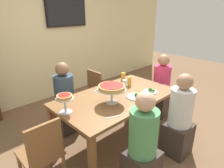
% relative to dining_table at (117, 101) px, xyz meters
% --- Properties ---
extents(ground_plane, '(12.00, 12.00, 0.00)m').
position_rel_dining_table_xyz_m(ground_plane, '(0.00, 0.00, -0.66)').
color(ground_plane, brown).
extents(rear_partition, '(8.00, 0.12, 2.80)m').
position_rel_dining_table_xyz_m(rear_partition, '(0.00, 2.20, 0.74)').
color(rear_partition, beige).
rests_on(rear_partition, ground_plane).
extents(dining_table, '(1.71, 0.96, 0.74)m').
position_rel_dining_table_xyz_m(dining_table, '(0.00, 0.00, 0.00)').
color(dining_table, brown).
rests_on(dining_table, ground_plane).
extents(television, '(0.95, 0.05, 0.56)m').
position_rel_dining_table_xyz_m(television, '(0.60, 2.11, 1.14)').
color(television, black).
extents(diner_head_east, '(0.34, 0.34, 1.15)m').
position_rel_dining_table_xyz_m(diner_head_east, '(1.15, 0.00, -0.16)').
color(diner_head_east, '#382D28').
rests_on(diner_head_east, ground_plane).
extents(diner_near_right, '(0.34, 0.34, 1.15)m').
position_rel_dining_table_xyz_m(diner_near_right, '(0.40, -0.76, -0.16)').
color(diner_near_right, '#382D28').
rests_on(diner_near_right, ground_plane).
extents(diner_near_left, '(0.34, 0.34, 1.15)m').
position_rel_dining_table_xyz_m(diner_near_left, '(-0.38, -0.75, -0.16)').
color(diner_near_left, '#382D28').
rests_on(diner_near_left, ground_plane).
extents(diner_far_left, '(0.34, 0.34, 1.15)m').
position_rel_dining_table_xyz_m(diner_far_left, '(-0.39, 0.76, -0.16)').
color(diner_far_left, '#382D28').
rests_on(diner_far_left, ground_plane).
extents(chair_head_west, '(0.40, 0.40, 0.87)m').
position_rel_dining_table_xyz_m(chair_head_west, '(-1.16, -0.05, -0.17)').
color(chair_head_west, brown).
rests_on(chair_head_west, ground_plane).
extents(chair_far_right, '(0.40, 0.40, 0.87)m').
position_rel_dining_table_xyz_m(chair_far_right, '(0.35, 0.80, -0.17)').
color(chair_far_right, brown).
rests_on(chair_far_right, ground_plane).
extents(deep_dish_pizza_stand, '(0.37, 0.37, 0.25)m').
position_rel_dining_table_xyz_m(deep_dish_pizza_stand, '(-0.20, -0.11, 0.29)').
color(deep_dish_pizza_stand, silver).
rests_on(deep_dish_pizza_stand, dining_table).
extents(personal_pizza_stand, '(0.21, 0.21, 0.23)m').
position_rel_dining_table_xyz_m(personal_pizza_stand, '(-0.76, 0.09, 0.25)').
color(personal_pizza_stand, silver).
rests_on(personal_pizza_stand, dining_table).
extents(salad_plate_near_diner, '(0.25, 0.25, 0.07)m').
position_rel_dining_table_xyz_m(salad_plate_near_diner, '(0.16, -0.22, 0.10)').
color(salad_plate_near_diner, white).
rests_on(salad_plate_near_diner, dining_table).
extents(salad_plate_far_diner, '(0.20, 0.20, 0.07)m').
position_rel_dining_table_xyz_m(salad_plate_far_diner, '(0.44, -0.25, 0.10)').
color(salad_plate_far_diner, white).
rests_on(salad_plate_far_diner, dining_table).
extents(beer_glass_amber_tall, '(0.08, 0.08, 0.13)m').
position_rel_dining_table_xyz_m(beer_glass_amber_tall, '(0.53, 0.37, 0.15)').
color(beer_glass_amber_tall, gold).
rests_on(beer_glass_amber_tall, dining_table).
extents(beer_glass_amber_short, '(0.07, 0.07, 0.14)m').
position_rel_dining_table_xyz_m(beer_glass_amber_short, '(0.41, 0.13, 0.16)').
color(beer_glass_amber_short, gold).
rests_on(beer_glass_amber_short, dining_table).
extents(water_glass_clear_near, '(0.07, 0.07, 0.11)m').
position_rel_dining_table_xyz_m(water_glass_clear_near, '(0.33, 0.16, 0.14)').
color(water_glass_clear_near, white).
rests_on(water_glass_clear_near, dining_table).
extents(cutlery_fork_near, '(0.17, 0.08, 0.00)m').
position_rel_dining_table_xyz_m(cutlery_fork_near, '(-0.44, -0.37, 0.09)').
color(cutlery_fork_near, silver).
rests_on(cutlery_fork_near, dining_table).
extents(cutlery_knife_near, '(0.18, 0.02, 0.00)m').
position_rel_dining_table_xyz_m(cutlery_knife_near, '(-0.06, 0.35, 0.09)').
color(cutlery_knife_near, silver).
rests_on(cutlery_knife_near, dining_table).
extents(cutlery_fork_far, '(0.18, 0.05, 0.00)m').
position_rel_dining_table_xyz_m(cutlery_fork_far, '(0.71, 0.39, 0.09)').
color(cutlery_fork_far, silver).
rests_on(cutlery_fork_far, dining_table).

